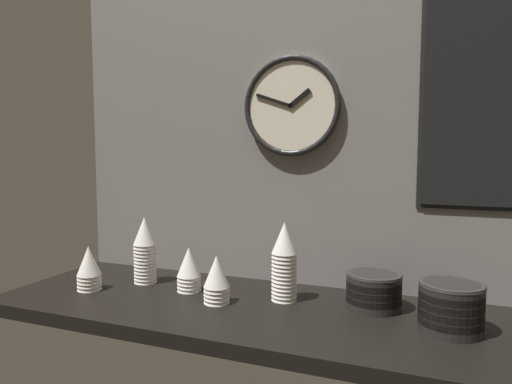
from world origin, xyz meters
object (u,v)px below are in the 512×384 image
cup_stack_center_left (189,269)px  wall_clock (291,106)px  bowl_stack_right (374,289)px  menu_board (486,102)px  cup_stack_far_left (89,268)px  cup_stack_center (217,279)px  bowl_stack_far_right (451,306)px  cup_stack_left (145,250)px  cup_stack_center_right (284,261)px

cup_stack_center_left → wall_clock: size_ratio=0.43×
cup_stack_center_left → wall_clock: 62.66cm
bowl_stack_right → menu_board: bearing=28.3°
cup_stack_center_left → cup_stack_far_left: (-30.89, -10.82, 0.00)cm
cup_stack_center → wall_clock: (14.65, 26.36, 52.61)cm
menu_board → cup_stack_far_left: bearing=-165.2°
cup_stack_center → bowl_stack_right: 45.74cm
bowl_stack_far_right → menu_board: 58.65cm
cup_stack_center → menu_board: menu_board is taller
bowl_stack_far_right → menu_board: menu_board is taller
cup_stack_center → cup_stack_far_left: 44.57cm
cup_stack_center → wall_clock: size_ratio=0.43×
cup_stack_far_left → wall_clock: size_ratio=0.43×
bowl_stack_far_right → wall_clock: (-49.45, 24.34, 53.21)cm
cup_stack_left → cup_stack_far_left: (-12.03, -13.78, -4.17)cm
cup_stack_center_left → wall_clock: bearing=34.1°
cup_stack_center_right → wall_clock: size_ratio=0.72×
bowl_stack_right → wall_clock: (-29.40, 14.14, 54.26)cm
bowl_stack_right → bowl_stack_far_right: (20.05, -10.20, 1.05)cm
bowl_stack_right → menu_board: (27.96, 15.02, 53.40)cm
bowl_stack_right → cup_stack_left: bearing=-178.5°
cup_stack_far_left → bowl_stack_far_right: bearing=2.9°
cup_stack_left → bowl_stack_right: size_ratio=1.44×
cup_stack_center → cup_stack_left: (-32.40, 10.23, 4.17)cm
cup_stack_far_left → bowl_stack_far_right: size_ratio=0.91×
cup_stack_left → cup_stack_far_left: cup_stack_left is taller
bowl_stack_far_right → wall_clock: 76.61cm
cup_stack_center → menu_board: (72.00, 27.24, 51.75)cm
cup_stack_far_left → bowl_stack_right: (88.47, 15.77, -1.65)cm
cup_stack_center → cup_stack_left: 34.23cm
bowl_stack_far_right → bowl_stack_right: bearing=153.0°
cup_stack_left → cup_stack_center: bearing=-17.5°
cup_stack_center → cup_stack_far_left: same height
cup_stack_center_left → bowl_stack_far_right: 77.81cm
cup_stack_center_right → menu_board: bearing=17.9°
menu_board → cup_stack_left: bearing=-170.7°
cup_stack_far_left → menu_board: (116.43, 30.79, 51.75)cm
cup_stack_center_left → bowl_stack_far_right: (77.63, -5.25, -0.60)cm
cup_stack_center_left → cup_stack_far_left: bearing=-160.7°
cup_stack_left → bowl_stack_far_right: (96.49, -8.21, -4.78)cm
cup_stack_center_left → cup_stack_far_left: same height
cup_stack_left → wall_clock: (47.04, 16.13, 48.44)cm
cup_stack_center_right → cup_stack_far_left: bearing=-167.9°
cup_stack_center_left → menu_board: bearing=13.1°
cup_stack_center → cup_stack_center_right: size_ratio=0.60×
bowl_stack_right → wall_clock: 63.31cm
cup_stack_center_right → wall_clock: bearing=101.1°
cup_stack_left → cup_stack_center_right: bearing=-0.5°
cup_stack_center_right → bowl_stack_right: (26.15, 2.45, -6.42)cm
bowl_stack_right → cup_stack_center: bearing=-164.5°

